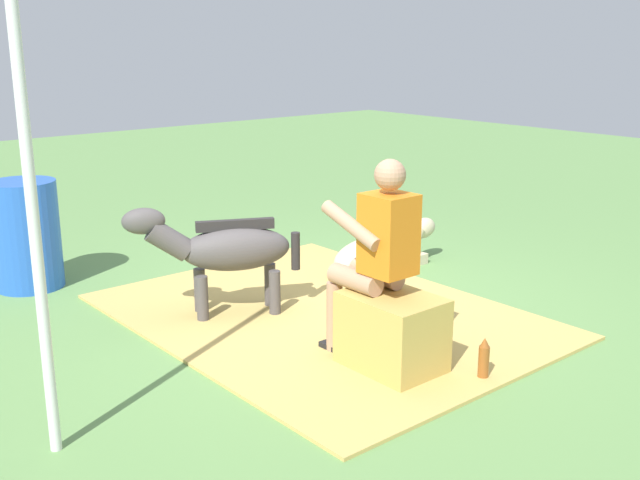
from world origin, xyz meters
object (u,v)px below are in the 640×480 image
(pony_lying, at_px, (379,253))
(soda_bottle, at_px, (484,360))
(tent_pole_left, at_px, (33,218))
(person_seated, at_px, (375,251))
(water_barrel, at_px, (26,235))
(pony_standing, at_px, (224,250))
(hay_bale, at_px, (392,333))

(pony_lying, height_order, soda_bottle, pony_lying)
(tent_pole_left, bearing_deg, soda_bottle, -111.17)
(soda_bottle, bearing_deg, person_seated, 27.14)
(water_barrel, distance_m, tent_pole_left, 3.04)
(person_seated, bearing_deg, pony_lying, -45.46)
(pony_standing, xyz_separation_m, pony_lying, (0.02, -1.69, -0.35))
(hay_bale, height_order, tent_pole_left, tent_pole_left)
(person_seated, height_order, pony_standing, person_seated)
(soda_bottle, bearing_deg, water_barrel, 22.16)
(person_seated, relative_size, soda_bottle, 4.83)
(tent_pole_left, bearing_deg, water_barrel, -17.65)
(pony_lying, height_order, tent_pole_left, tent_pole_left)
(hay_bale, distance_m, pony_standing, 1.58)
(person_seated, bearing_deg, soda_bottle, -152.86)
(water_barrel, height_order, tent_pole_left, tent_pole_left)
(pony_lying, bearing_deg, tent_pole_left, 107.73)
(hay_bale, distance_m, water_barrel, 3.46)
(hay_bale, height_order, pony_lying, hay_bale)
(pony_standing, relative_size, water_barrel, 1.33)
(pony_lying, bearing_deg, soda_bottle, 152.28)
(hay_bale, bearing_deg, tent_pole_left, 77.94)
(pony_standing, height_order, pony_lying, pony_standing)
(person_seated, distance_m, tent_pole_left, 2.15)
(hay_bale, bearing_deg, soda_bottle, -145.54)
(pony_standing, xyz_separation_m, water_barrel, (1.71, 0.91, -0.07))
(person_seated, xyz_separation_m, tent_pole_left, (0.28, 2.07, 0.49))
(water_barrel, bearing_deg, pony_lying, -122.97)
(pony_standing, xyz_separation_m, tent_pole_left, (-1.09, 1.80, 0.72))
(pony_lying, height_order, water_barrel, water_barrel)
(hay_bale, height_order, person_seated, person_seated)
(person_seated, height_order, soda_bottle, person_seated)
(hay_bale, distance_m, tent_pole_left, 2.35)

